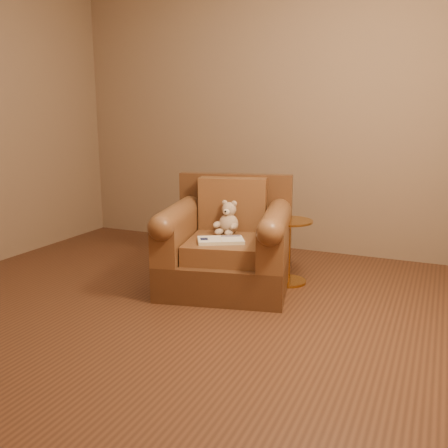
% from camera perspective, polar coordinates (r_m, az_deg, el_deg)
% --- Properties ---
extents(floor, '(4.00, 4.00, 0.00)m').
position_cam_1_polar(floor, '(3.53, -7.43, -9.93)').
color(floor, '#532F1C').
rests_on(floor, ground).
extents(room, '(4.02, 4.02, 2.71)m').
position_cam_1_polar(room, '(3.29, -8.31, 18.89)').
color(room, '#866B52').
rests_on(room, ground).
extents(armchair, '(1.13, 1.09, 0.85)m').
position_cam_1_polar(armchair, '(3.92, 0.40, -2.47)').
color(armchair, '#50301A').
rests_on(armchair, floor).
extents(teddy_bear, '(0.20, 0.22, 0.27)m').
position_cam_1_polar(teddy_bear, '(3.95, 0.45, 0.34)').
color(teddy_bear, tan).
rests_on(teddy_bear, armchair).
extents(guidebook, '(0.39, 0.34, 0.03)m').
position_cam_1_polar(guidebook, '(3.71, -0.39, -1.87)').
color(guidebook, beige).
rests_on(guidebook, armchair).
extents(side_table, '(0.37, 0.37, 0.52)m').
position_cam_1_polar(side_table, '(4.03, 7.39, -2.88)').
color(side_table, '#BD8434').
rests_on(side_table, floor).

